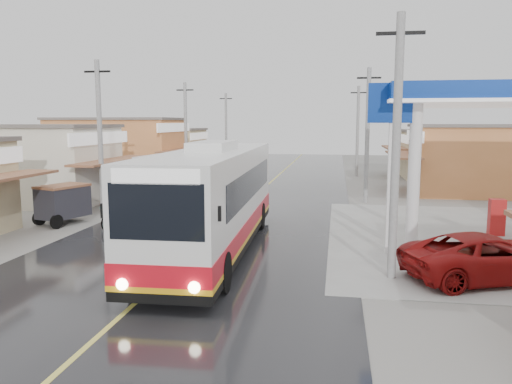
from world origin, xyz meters
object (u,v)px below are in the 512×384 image
tricycle_far (127,178)px  jeepney (487,257)px  tricycle_near (63,202)px  coach_bus (214,199)px  cyclist (111,213)px  second_bus (179,173)px

tricycle_far → jeepney: bearing=-37.2°
jeepney → tricycle_near: bearing=51.0°
coach_bus → jeepney: size_ratio=2.54×
jeepney → coach_bus: bearing=56.7°
coach_bus → cyclist: size_ratio=6.58×
coach_bus → jeepney: (9.11, -2.08, -1.26)m
tricycle_near → jeepney: bearing=0.1°
tricycle_near → tricycle_far: (-1.24, 10.17, -0.02)m
tricycle_near → coach_bus: bearing=-5.7°
second_bus → tricycle_near: second_bus is taller
second_bus → tricycle_near: bearing=-99.9°
jeepney → tricycle_far: bearing=29.0°
coach_bus → second_bus: size_ratio=1.54×
jeepney → tricycle_far: tricycle_far is taller
cyclist → tricycle_near: 2.71m
coach_bus → tricycle_far: coach_bus is taller
coach_bus → cyclist: coach_bus is taller
tricycle_far → cyclist: bearing=-66.5°
tricycle_near → tricycle_far: bearing=115.6°
coach_bus → tricycle_near: 9.25m
coach_bus → second_bus: coach_bus is taller
coach_bus → second_bus: (-5.81, 13.58, -0.48)m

